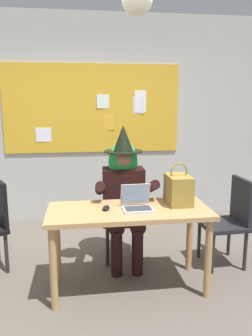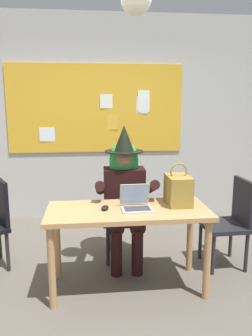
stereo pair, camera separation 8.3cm
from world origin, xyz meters
name	(u,v)px [view 2 (the right image)]	position (x,y,z in m)	size (l,w,h in m)	color
ground_plane	(103,294)	(0.00, 0.00, 0.00)	(24.00, 24.00, 0.00)	#5B544C
wall_back_bulletin	(96,118)	(0.00, 2.08, 1.42)	(5.81, 2.18, 2.82)	#B2B2AD
desk_main	(128,220)	(0.23, 0.08, 0.63)	(1.39, 0.61, 0.74)	tan
chair_at_desk	(124,210)	(0.26, 0.75, 0.51)	(0.45, 0.45, 0.90)	#4C1E19
person_costumed	(125,187)	(0.25, 0.62, 0.79)	(0.60, 0.67, 1.41)	black
laptop	(136,203)	(0.30, 0.09, 0.78)	(0.27, 0.26, 0.20)	#B7B7BC
computer_mouse	(105,208)	(0.03, 0.09, 0.75)	(0.06, 0.10, 0.03)	black
handbag	(178,190)	(0.69, 0.17, 0.87)	(0.20, 0.30, 0.38)	olive
chair_extra_corner	(232,218)	(1.31, 0.40, 0.50)	(0.44, 0.44, 0.89)	black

